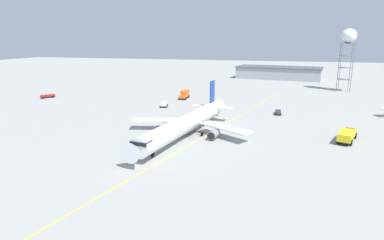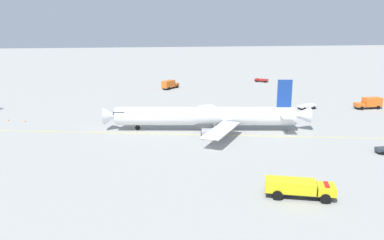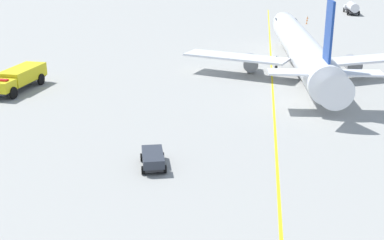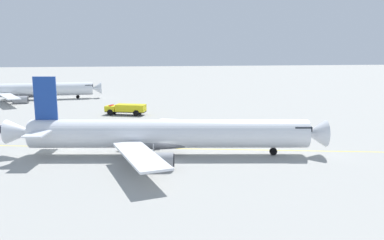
% 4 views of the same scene
% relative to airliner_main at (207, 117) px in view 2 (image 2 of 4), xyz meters
% --- Properties ---
extents(ground_plane, '(600.00, 600.00, 0.00)m').
position_rel_airliner_main_xyz_m(ground_plane, '(-0.02, 2.03, -3.05)').
color(ground_plane, '#9E9E99').
extents(airliner_main, '(45.97, 31.69, 11.41)m').
position_rel_airliner_main_xyz_m(airliner_main, '(0.00, 0.00, 0.00)').
color(airliner_main, white).
rests_on(airliner_main, ground_plane).
extents(ops_pickup_truck, '(5.45, 4.51, 1.41)m').
position_rel_airliner_main_xyz_m(ops_pickup_truck, '(34.90, 68.66, -2.24)').
color(ops_pickup_truck, '#232326').
rests_on(ops_pickup_truck, ground_plane).
extents(pushback_tug_truck, '(5.50, 3.58, 1.30)m').
position_rel_airliner_main_xyz_m(pushback_tug_truck, '(31.69, 17.79, -2.24)').
color(pushback_tug_truck, '#232326').
rests_on(pushback_tug_truck, ground_plane).
extents(catering_truck_truck, '(6.97, 7.69, 3.10)m').
position_rel_airliner_main_xyz_m(catering_truck_truck, '(-3.34, 57.20, -1.38)').
color(catering_truck_truck, '#232326').
rests_on(catering_truck_truck, ground_plane).
extents(fire_tender_truck, '(9.79, 5.59, 2.50)m').
position_rel_airliner_main_xyz_m(fire_tender_truck, '(6.10, -36.33, -1.52)').
color(fire_tender_truck, '#232326').
rests_on(fire_tender_truck, ground_plane).
extents(catering_truck_truck_extra, '(7.58, 3.08, 3.10)m').
position_rel_airliner_main_xyz_m(catering_truck_truck_extra, '(49.12, 15.70, -1.39)').
color(catering_truck_truck_extra, '#232326').
rests_on(catering_truck_truck_extra, ground_plane).
extents(taxiway_centreline, '(142.21, 32.03, 0.01)m').
position_rel_airliner_main_xyz_m(taxiway_centreline, '(3.70, -4.79, -3.04)').
color(taxiway_centreline, yellow).
rests_on(taxiway_centreline, ground_plane).
extents(safety_cone_near, '(0.36, 0.36, 0.55)m').
position_rel_airliner_main_xyz_m(safety_cone_near, '(-42.44, 13.84, -2.77)').
color(safety_cone_near, orange).
rests_on(safety_cone_near, ground_plane).
extents(safety_cone_mid, '(0.36, 0.36, 0.55)m').
position_rel_airliner_main_xyz_m(safety_cone_mid, '(-46.74, 15.26, -2.77)').
color(safety_cone_mid, orange).
rests_on(safety_cone_mid, ground_plane).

